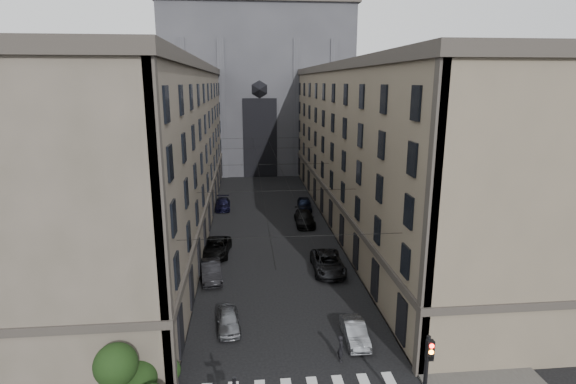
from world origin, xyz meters
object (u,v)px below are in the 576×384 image
object	(u,v)px
gothic_tower	(257,76)
car_left_midnear	(211,271)
pedestrian	(341,348)
car_left_near	(228,320)
car_right_midfar	(305,218)
traffic_light_right	(427,373)
car_left_far	(223,204)
car_left_midfar	(217,247)
car_right_midnear	(328,263)
car_right_far	(304,204)
car_right_near	(355,332)

from	to	relation	value
gothic_tower	car_left_midnear	world-z (taller)	gothic_tower
car_left_midnear	pedestrian	size ratio (longest dim) A/B	2.79
car_left_near	car_right_midfar	xyz separation A→B (m)	(8.40, 22.79, 0.13)
traffic_light_right	car_left_midnear	distance (m)	22.13
car_left_near	car_left_far	distance (m)	30.73
traffic_light_right	pedestrian	size ratio (longest dim) A/B	3.05
car_left_midfar	car_right_midnear	bearing A→B (deg)	-21.62
car_right_midnear	traffic_light_right	bearing A→B (deg)	-84.80
car_left_near	car_right_midnear	world-z (taller)	car_right_midnear
traffic_light_right	car_right_far	world-z (taller)	traffic_light_right
gothic_tower	traffic_light_right	xyz separation A→B (m)	(5.60, -73.04, -14.51)
traffic_light_right	car_right_midfar	world-z (taller)	traffic_light_right
car_left_near	car_right_near	distance (m)	8.73
car_left_midnear	car_right_far	size ratio (longest dim) A/B	1.01
car_right_midnear	car_right_far	distance (m)	20.48
car_right_midnear	car_left_midfar	bearing A→B (deg)	155.63
car_right_near	car_left_midnear	bearing A→B (deg)	134.59
traffic_light_right	car_left_far	bearing A→B (deg)	105.61
traffic_light_right	car_right_midnear	xyz separation A→B (m)	(-1.12, 19.42, -2.47)
car_right_near	car_right_far	distance (m)	31.78
car_left_near	car_left_midnear	distance (m)	8.41
car_right_midnear	car_right_midfar	size ratio (longest dim) A/B	1.07
car_right_far	car_right_midfar	bearing A→B (deg)	-92.55
car_right_midnear	car_right_midfar	world-z (taller)	car_right_midnear
car_left_near	car_left_midfar	bearing A→B (deg)	91.32
car_right_near	pedestrian	distance (m)	2.48
car_left_near	car_left_far	xyz separation A→B (m)	(-1.71, 30.69, 0.04)
car_left_midnear	car_right_near	bearing A→B (deg)	-53.45
car_left_far	car_right_far	size ratio (longest dim) A/B	1.03
car_left_midnear	car_right_midnear	size ratio (longest dim) A/B	0.81
car_left_far	traffic_light_right	bearing A→B (deg)	-76.03
pedestrian	gothic_tower	bearing A→B (deg)	6.49
car_left_near	car_right_midnear	xyz separation A→B (m)	(8.68, 8.93, 0.15)
car_left_near	car_left_midnear	size ratio (longest dim) A/B	0.82
car_left_midnear	pedestrian	xyz separation A→B (m)	(8.76, -12.64, 0.07)
traffic_light_right	car_right_far	size ratio (longest dim) A/B	1.11
gothic_tower	car_left_near	distance (m)	64.98
traffic_light_right	car_right_midfar	distance (m)	33.41
car_left_midfar	gothic_tower	bearing A→B (deg)	87.82
car_left_midnear	car_right_midfar	distance (m)	17.76
gothic_tower	pedestrian	bearing A→B (deg)	-87.59
car_left_near	car_right_near	world-z (taller)	car_left_near
car_left_midnear	car_right_far	world-z (taller)	car_right_far
car_right_near	car_right_midnear	size ratio (longest dim) A/B	0.67
traffic_light_right	car_left_near	size ratio (longest dim) A/B	1.33
gothic_tower	car_right_midnear	distance (m)	56.42
car_left_midfar	car_right_far	distance (m)	18.84
gothic_tower	car_right_midfar	bearing A→B (deg)	-83.97
car_right_midnear	car_right_far	size ratio (longest dim) A/B	1.26
car_right_midnear	pedestrian	world-z (taller)	pedestrian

